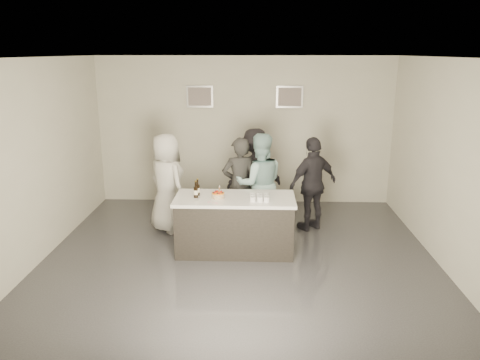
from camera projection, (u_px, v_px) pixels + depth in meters
The scene contains 19 objects.
floor at pixel (239, 262), 7.08m from camera, with size 6.00×6.00×0.00m, color #3D3D42.
ceiling at pixel (239, 57), 6.28m from camera, with size 6.00×6.00×0.00m, color white.
wall_back at pixel (245, 131), 9.57m from camera, with size 6.00×0.04×3.00m, color beige.
wall_front at pixel (224, 253), 3.79m from camera, with size 6.00×0.04×3.00m, color beige.
wall_left at pixel (33, 164), 6.79m from camera, with size 0.04×6.00×3.00m, color beige.
wall_right at pixel (452, 168), 6.57m from camera, with size 0.04×6.00×3.00m, color beige.
picture_left at pixel (200, 97), 9.39m from camera, with size 0.54×0.04×0.44m, color #B2B2B7.
picture_right at pixel (290, 97), 9.32m from camera, with size 0.54×0.04×0.44m, color #B2B2B7.
bar_counter at pixel (235, 224), 7.36m from camera, with size 1.86×0.86×0.90m, color white.
cake at pixel (218, 196), 7.19m from camera, with size 0.20×0.20×0.07m, color orange.
beer_bottle_a at pixel (198, 187), 7.30m from camera, with size 0.07×0.07×0.26m, color black.
beer_bottle_b at pixel (196, 190), 7.18m from camera, with size 0.07×0.07×0.26m, color black.
tumbler_cluster at pixel (260, 197), 7.10m from camera, with size 0.30×0.30×0.08m, color orange.
candles at pixel (209, 203), 6.96m from camera, with size 0.24×0.08×0.01m, color pink.
person_main_black at pixel (240, 185), 8.08m from camera, with size 0.61×0.40×1.68m, color #272727.
person_main_blue at pixel (260, 184), 8.05m from camera, with size 0.85×0.67×1.76m, color #96C2C5.
person_guest_left at pixel (167, 183), 8.11m from camera, with size 0.85×0.55×1.74m, color silver.
person_guest_right at pixel (313, 184), 8.19m from camera, with size 0.98×0.41×1.67m, color #26252B.
person_guest_back at pixel (255, 172), 8.96m from camera, with size 1.09×0.62×1.68m, color black.
Camera 1 is at (0.26, -6.49, 3.08)m, focal length 35.00 mm.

